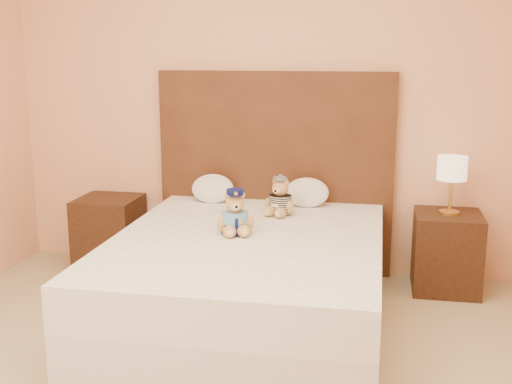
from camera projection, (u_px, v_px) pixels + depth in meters
room_walls at (213, 15)px, 2.88m from camera, size 4.04×4.52×2.72m
bed at (247, 280)px, 3.93m from camera, size 1.60×2.00×0.55m
headboard at (275, 173)px, 4.79m from camera, size 1.75×0.08×1.50m
nightstand_left at (110, 233)px, 4.93m from camera, size 0.45×0.45×0.55m
nightstand_right at (446, 252)px, 4.46m from camera, size 0.45×0.45×0.55m
lamp at (452, 171)px, 4.33m from camera, size 0.20×0.20×0.40m
teddy_police at (235, 212)px, 3.90m from camera, size 0.30×0.30×0.28m
teddy_prisoner at (280, 197)px, 4.34m from camera, size 0.29×0.28×0.26m
pillow_left at (213, 187)px, 4.72m from camera, size 0.32×0.20×0.22m
pillow_right at (307, 191)px, 4.59m from camera, size 0.32×0.20×0.22m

